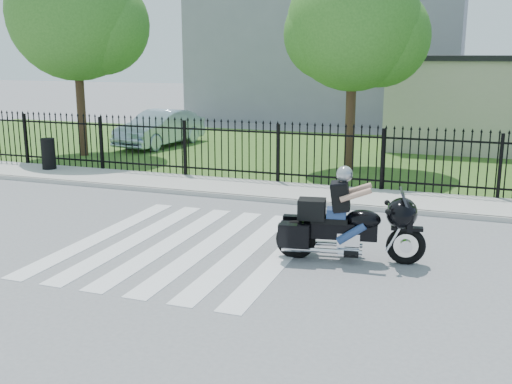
% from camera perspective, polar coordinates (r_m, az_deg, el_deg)
% --- Properties ---
extents(ground, '(120.00, 120.00, 0.00)m').
position_cam_1_polar(ground, '(12.20, -6.53, -5.08)').
color(ground, slate).
rests_on(ground, ground).
extents(crosswalk, '(5.00, 5.50, 0.01)m').
position_cam_1_polar(crosswalk, '(12.20, -6.54, -5.06)').
color(crosswalk, silver).
rests_on(crosswalk, ground).
extents(sidewalk, '(40.00, 2.00, 0.12)m').
position_cam_1_polar(sidewalk, '(16.65, 1.05, 0.15)').
color(sidewalk, '#ADAAA3').
rests_on(sidewalk, ground).
extents(curb, '(40.00, 0.12, 0.12)m').
position_cam_1_polar(curb, '(15.73, -0.12, -0.62)').
color(curb, '#ADAAA3').
rests_on(curb, ground).
extents(grass_strip, '(40.00, 12.00, 0.02)m').
position_cam_1_polar(grass_strip, '(23.27, 6.60, 3.66)').
color(grass_strip, '#34591E').
rests_on(grass_strip, ground).
extents(iron_fence, '(26.00, 0.04, 1.80)m').
position_cam_1_polar(iron_fence, '(17.42, 2.12, 3.55)').
color(iron_fence, black).
rests_on(iron_fence, ground).
extents(tree_left, '(4.80, 4.80, 7.58)m').
position_cam_1_polar(tree_left, '(23.36, -16.86, 15.95)').
color(tree_left, '#382316').
rests_on(tree_left, ground).
extents(tree_mid, '(4.20, 4.20, 6.78)m').
position_cam_1_polar(tree_mid, '(19.74, 9.28, 15.47)').
color(tree_mid, '#382316').
rests_on(tree_mid, ground).
extents(building_tall, '(15.00, 10.00, 12.00)m').
position_cam_1_polar(building_tall, '(37.35, 7.33, 16.38)').
color(building_tall, gray).
rests_on(building_tall, ground).
extents(motorcycle_rider, '(2.76, 1.16, 1.83)m').
position_cam_1_polar(motorcycle_rider, '(11.20, 8.57, -2.79)').
color(motorcycle_rider, black).
rests_on(motorcycle_rider, ground).
extents(parked_car, '(2.19, 4.64, 1.47)m').
position_cam_1_polar(parked_car, '(25.23, -9.11, 6.02)').
color(parked_car, '#A9C1D5').
rests_on(parked_car, grass_strip).
extents(litter_bin, '(0.52, 0.52, 1.00)m').
position_cam_1_polar(litter_bin, '(20.51, -19.17, 3.47)').
color(litter_bin, black).
rests_on(litter_bin, sidewalk).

